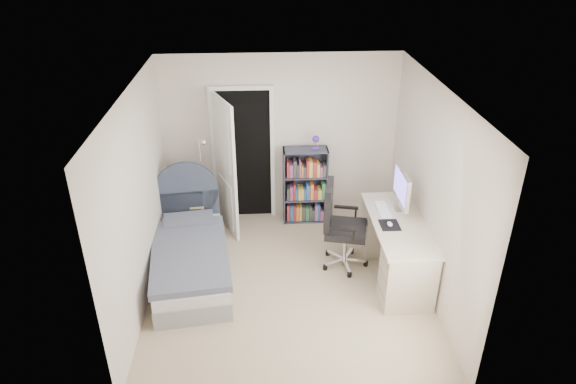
{
  "coord_description": "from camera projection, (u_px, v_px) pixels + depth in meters",
  "views": [
    {
      "loc": [
        -0.31,
        -5.19,
        4.05
      ],
      "look_at": [
        0.03,
        0.43,
        1.09
      ],
      "focal_mm": 32.0,
      "sensor_mm": 36.0,
      "label": 1
    }
  ],
  "objects": [
    {
      "name": "office_chair",
      "position": [
        339.0,
        222.0,
        6.59
      ],
      "size": [
        0.64,
        0.66,
        1.18
      ],
      "color": "silver",
      "rests_on": "ground"
    },
    {
      "name": "room_shell",
      "position": [
        288.0,
        197.0,
        5.91
      ],
      "size": [
        3.5,
        3.7,
        2.6
      ],
      "color": "tan",
      "rests_on": "ground"
    },
    {
      "name": "desk",
      "position": [
        396.0,
        246.0,
        6.48
      ],
      "size": [
        0.64,
        1.61,
        1.32
      ],
      "color": "beige",
      "rests_on": "ground"
    },
    {
      "name": "bed",
      "position": [
        191.0,
        255.0,
        6.57
      ],
      "size": [
        1.14,
        2.03,
        1.19
      ],
      "color": "gray",
      "rests_on": "ground"
    },
    {
      "name": "nightstand",
      "position": [
        191.0,
        208.0,
        7.44
      ],
      "size": [
        0.4,
        0.4,
        0.59
      ],
      "color": "#D5BC83",
      "rests_on": "ground"
    },
    {
      "name": "floor_lamp",
      "position": [
        205.0,
        197.0,
        7.24
      ],
      "size": [
        0.22,
        0.22,
        1.51
      ],
      "color": "silver",
      "rests_on": "ground"
    },
    {
      "name": "door",
      "position": [
        232.0,
        161.0,
        7.32
      ],
      "size": [
        0.92,
        0.78,
        2.06
      ],
      "color": "black",
      "rests_on": "ground"
    },
    {
      "name": "bookcase",
      "position": [
        305.0,
        188.0,
        7.66
      ],
      "size": [
        0.65,
        0.28,
        1.38
      ],
      "color": "#393D4F",
      "rests_on": "ground"
    }
  ]
}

